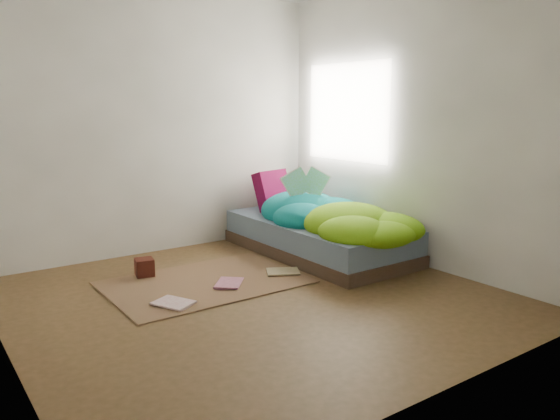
{
  "coord_description": "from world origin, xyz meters",
  "views": [
    {
      "loc": [
        -2.19,
        -3.4,
        1.49
      ],
      "look_at": [
        0.77,
        0.75,
        0.49
      ],
      "focal_mm": 35.0,
      "sensor_mm": 36.0,
      "label": 1
    }
  ],
  "objects_px": {
    "wooden_box": "(144,267)",
    "floor_book_a": "(164,308)",
    "pillow_magenta": "(273,191)",
    "open_book": "(306,173)",
    "floor_book_b": "(217,283)",
    "bed": "(318,237)"
  },
  "relations": [
    {
      "from": "wooden_box",
      "to": "floor_book_b",
      "type": "xyz_separation_m",
      "value": [
        0.4,
        -0.58,
        -0.06
      ]
    },
    {
      "from": "wooden_box",
      "to": "floor_book_a",
      "type": "distance_m",
      "value": 0.86
    },
    {
      "from": "floor_book_a",
      "to": "floor_book_b",
      "type": "relative_size",
      "value": 1.03
    },
    {
      "from": "wooden_box",
      "to": "floor_book_b",
      "type": "bearing_deg",
      "value": -55.64
    },
    {
      "from": "floor_book_a",
      "to": "bed",
      "type": "bearing_deg",
      "value": -9.71
    },
    {
      "from": "wooden_box",
      "to": "floor_book_b",
      "type": "relative_size",
      "value": 0.55
    },
    {
      "from": "bed",
      "to": "pillow_magenta",
      "type": "relative_size",
      "value": 4.66
    },
    {
      "from": "open_book",
      "to": "wooden_box",
      "type": "height_order",
      "value": "open_book"
    },
    {
      "from": "bed",
      "to": "floor_book_b",
      "type": "xyz_separation_m",
      "value": [
        -1.32,
        -0.29,
        -0.14
      ]
    },
    {
      "from": "open_book",
      "to": "floor_book_a",
      "type": "bearing_deg",
      "value": -138.2
    },
    {
      "from": "floor_book_b",
      "to": "floor_book_a",
      "type": "bearing_deg",
      "value": -113.28
    },
    {
      "from": "pillow_magenta",
      "to": "wooden_box",
      "type": "distance_m",
      "value": 1.78
    },
    {
      "from": "wooden_box",
      "to": "floor_book_b",
      "type": "distance_m",
      "value": 0.7
    },
    {
      "from": "floor_book_a",
      "to": "pillow_magenta",
      "type": "bearing_deg",
      "value": 8.46
    },
    {
      "from": "pillow_magenta",
      "to": "floor_book_b",
      "type": "bearing_deg",
      "value": -155.28
    },
    {
      "from": "wooden_box",
      "to": "floor_book_a",
      "type": "bearing_deg",
      "value": -102.53
    },
    {
      "from": "open_book",
      "to": "bed",
      "type": "bearing_deg",
      "value": -53.57
    },
    {
      "from": "pillow_magenta",
      "to": "floor_book_b",
      "type": "height_order",
      "value": "pillow_magenta"
    },
    {
      "from": "bed",
      "to": "pillow_magenta",
      "type": "bearing_deg",
      "value": 94.3
    },
    {
      "from": "floor_book_a",
      "to": "wooden_box",
      "type": "bearing_deg",
      "value": 51.47
    },
    {
      "from": "pillow_magenta",
      "to": "floor_book_a",
      "type": "distance_m",
      "value": 2.31
    },
    {
      "from": "floor_book_b",
      "to": "bed",
      "type": "bearing_deg",
      "value": 54.92
    }
  ]
}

